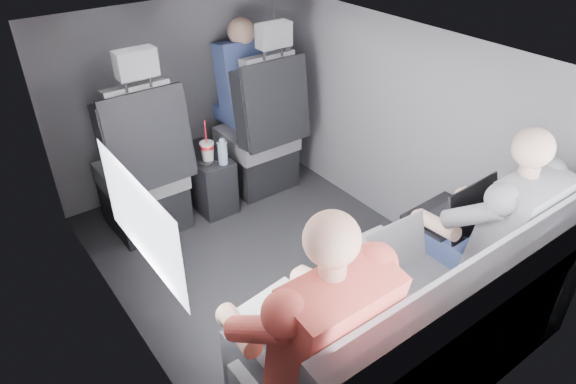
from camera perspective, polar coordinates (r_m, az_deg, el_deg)
floor at (r=3.18m, az=-1.00°, el=-8.27°), size 2.60×2.60×0.00m
ceiling at (r=2.51m, az=-1.30°, el=15.68°), size 2.60×2.60×0.00m
panel_left at (r=2.46m, az=-18.43°, el=-4.17°), size 0.02×2.60×1.35m
panel_right at (r=3.33m, az=11.65°, el=6.92°), size 0.02×2.60×1.35m
panel_front at (r=3.81m, az=-12.79°, el=10.17°), size 1.80×0.02×1.35m
panel_back at (r=2.09m, az=20.74°, el=-12.50°), size 1.80×0.02×1.35m
side_window at (r=2.10m, az=-16.09°, el=-3.08°), size 0.02×0.75×0.42m
seatbelt at (r=3.46m, az=-1.59°, el=10.85°), size 0.35×0.11×0.59m
front_seat_left at (r=3.40m, az=-15.66°, el=1.66°), size 0.52×0.58×1.26m
front_seat_right at (r=3.75m, az=-3.00°, el=5.94°), size 0.52×0.58×1.26m
center_console at (r=3.68m, az=-9.07°, el=1.43°), size 0.24×0.48×0.41m
rear_bench at (r=2.43m, az=14.36°, el=-15.72°), size 1.60×0.57×0.92m
soda_cup at (r=3.47m, az=-8.96°, el=4.57°), size 0.10×0.10×0.29m
water_bottle at (r=3.41m, az=-7.28°, el=4.37°), size 0.06×0.06×0.18m
laptop_white at (r=2.04m, az=-0.46°, el=-12.85°), size 0.32×0.31×0.22m
laptop_silver at (r=2.35m, az=10.21°, el=-6.20°), size 0.33×0.30×0.23m
laptop_black at (r=2.65m, az=17.96°, el=-2.21°), size 0.37×0.34×0.26m
passenger_rear_left at (r=1.94m, az=2.11°, el=-15.71°), size 0.51×0.63×1.23m
passenger_rear_right at (r=2.60m, az=21.17°, el=-4.16°), size 0.48×0.61×1.19m
passenger_front_right at (r=3.83m, az=-4.92°, el=12.11°), size 0.39×0.39×0.77m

